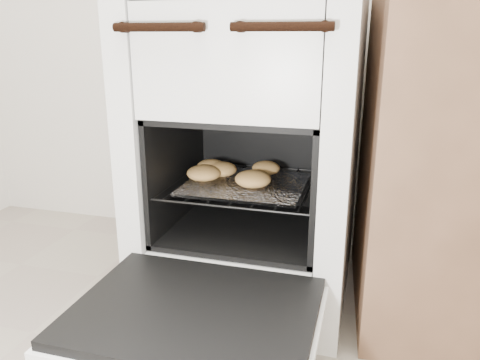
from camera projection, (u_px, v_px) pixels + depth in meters
The scene contains 5 objects.
stove at pixel (253, 150), 1.49m from camera, with size 0.64×0.71×0.97m.
oven_door at pixel (195, 314), 1.08m from camera, with size 0.57×0.44×0.04m.
oven_rack at pixel (247, 184), 1.46m from camera, with size 0.46×0.44×0.01m.
foil_sheet at pixel (246, 184), 1.44m from camera, with size 0.36×0.32×0.01m, color white.
baked_rolls at pixel (230, 172), 1.47m from camera, with size 0.30×0.27×0.05m.
Camera 1 is at (0.24, -0.26, 0.83)m, focal length 35.00 mm.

